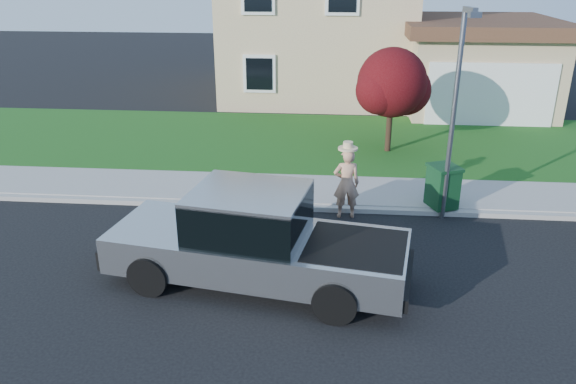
% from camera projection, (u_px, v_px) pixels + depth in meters
% --- Properties ---
extents(ground, '(80.00, 80.00, 0.00)m').
position_uv_depth(ground, '(287.00, 268.00, 11.32)').
color(ground, black).
rests_on(ground, ground).
extents(curb, '(40.00, 0.20, 0.12)m').
position_uv_depth(curb, '(337.00, 209.00, 13.89)').
color(curb, gray).
rests_on(curb, ground).
extents(sidewalk, '(40.00, 2.00, 0.15)m').
position_uv_depth(sidewalk, '(337.00, 192.00, 14.90)').
color(sidewalk, gray).
rests_on(sidewalk, ground).
extents(lawn, '(40.00, 7.00, 0.10)m').
position_uv_depth(lawn, '(338.00, 142.00, 19.06)').
color(lawn, '#1A4B15').
rests_on(lawn, ground).
extents(house, '(14.00, 11.30, 6.85)m').
position_uv_depth(house, '(348.00, 24.00, 25.11)').
color(house, tan).
rests_on(house, ground).
extents(pickup_truck, '(5.96, 2.85, 1.88)m').
position_uv_depth(pickup_truck, '(256.00, 241.00, 10.51)').
color(pickup_truck, black).
rests_on(pickup_truck, ground).
extents(woman, '(0.66, 0.47, 1.89)m').
position_uv_depth(woman, '(346.00, 182.00, 13.28)').
color(woman, tan).
rests_on(woman, ground).
extents(ornamental_tree, '(2.38, 2.15, 3.27)m').
position_uv_depth(ornamental_tree, '(393.00, 86.00, 17.29)').
color(ornamental_tree, black).
rests_on(ornamental_tree, lawn).
extents(trash_bin, '(0.87, 0.92, 1.05)m').
position_uv_depth(trash_bin, '(443.00, 186.00, 13.64)').
color(trash_bin, '#0E3418').
rests_on(trash_bin, sidewalk).
extents(street_lamp, '(0.29, 0.64, 4.87)m').
position_uv_depth(street_lamp, '(455.00, 105.00, 12.47)').
color(street_lamp, slate).
rests_on(street_lamp, ground).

